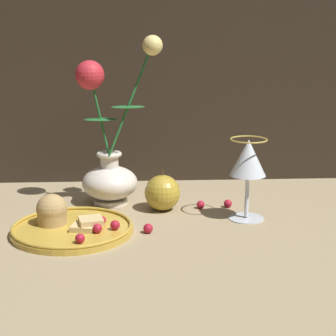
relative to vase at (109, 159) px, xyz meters
The scene contains 8 objects.
ground_plane 0.19m from the vase, 41.27° to the right, with size 2.40×2.40×0.00m, color #9E8966.
vase is the anchor object (origin of this frame).
plate_with_pastries 0.21m from the vase, 111.89° to the right, with size 0.23×0.23×0.07m.
wine_glass 0.30m from the vase, 22.71° to the right, with size 0.07×0.07×0.16m.
apple_beside_vase 0.14m from the vase, 24.44° to the right, with size 0.08×0.08×0.09m.
berry_near_plate 0.22m from the vase, 67.07° to the right, with size 0.02×0.02×0.02m, color #AD192D.
berry_front_center 0.22m from the vase, 13.41° to the right, with size 0.02×0.02×0.02m, color #AD192D.
berry_by_glass_stem 0.27m from the vase, ahead, with size 0.02×0.02×0.02m, color #AD192D.
Camera 1 is at (-0.06, -1.07, 0.37)m, focal length 60.00 mm.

